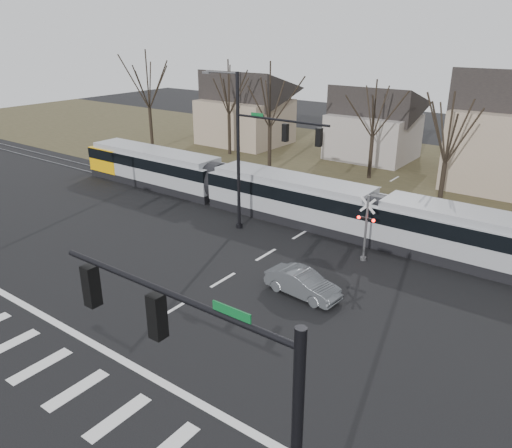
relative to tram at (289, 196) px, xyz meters
The scene contains 14 objects.
ground 16.25m from the tram, 81.90° to the right, with size 140.00×140.00×0.00m, color black.
grass_verge 16.25m from the tram, 81.90° to the left, with size 140.00×28.00×0.01m, color #38331E.
crosswalk 20.20m from the tram, 83.51° to the right, with size 27.00×2.60×0.01m.
stop_line 18.02m from the tram, 82.71° to the right, with size 28.00×0.35×0.01m, color silver.
lane_dashes 2.83m from the tram, ahead, with size 0.18×30.00×0.01m.
rail_pair 2.83m from the tram, ahead, with size 90.00×1.52×0.06m.
tram is the anchor object (origin of this frame).
sedan 11.04m from the tram, 53.41° to the right, with size 4.13×1.76×1.32m, color #4C4F53.
signal_pole_near_right 25.49m from the tram, 60.61° to the right, with size 6.72×0.44×8.00m.
signal_pole_far 5.32m from the tram, 92.14° to the right, with size 9.28×0.44×10.20m.
rail_crossing_signal 7.95m from the tram, 23.78° to the right, with size 1.08×0.36×4.00m.
tree_row 11.37m from the tram, 66.85° to the left, with size 59.20×7.20×10.00m.
house_a 25.41m from the tram, 134.56° to the left, with size 9.72×8.64×8.60m.
house_b 20.31m from the tram, 97.75° to the left, with size 8.64×7.56×7.65m.
Camera 1 is at (15.61, -12.16, 12.66)m, focal length 35.00 mm.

